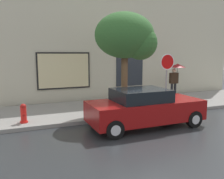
% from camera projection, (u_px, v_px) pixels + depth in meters
% --- Properties ---
extents(ground_plane, '(60.00, 60.00, 0.00)m').
position_uv_depth(ground_plane, '(141.00, 126.00, 9.28)').
color(ground_plane, '#282B2D').
extents(sidewalk, '(20.00, 4.00, 0.15)m').
position_uv_depth(sidewalk, '(111.00, 108.00, 12.01)').
color(sidewalk, gray).
rests_on(sidewalk, ground).
extents(building_facade, '(20.00, 0.67, 7.00)m').
position_uv_depth(building_facade, '(95.00, 41.00, 13.78)').
color(building_facade, beige).
rests_on(building_facade, ground).
extents(parked_car, '(4.38, 1.90, 1.46)m').
position_uv_depth(parked_car, '(144.00, 108.00, 9.08)').
color(parked_car, maroon).
rests_on(parked_car, ground).
extents(fire_hydrant, '(0.30, 0.44, 0.74)m').
position_uv_depth(fire_hydrant, '(24.00, 113.00, 9.10)').
color(fire_hydrant, red).
rests_on(fire_hydrant, sidewalk).
extents(pedestrian_with_umbrella, '(0.96, 0.94, 2.05)m').
position_uv_depth(pedestrian_with_umbrella, '(176.00, 71.00, 14.03)').
color(pedestrian_with_umbrella, black).
rests_on(pedestrian_with_umbrella, sidewalk).
extents(street_tree, '(2.64, 2.25, 4.40)m').
position_uv_depth(street_tree, '(128.00, 38.00, 10.26)').
color(street_tree, '#4C3823').
rests_on(street_tree, sidewalk).
extents(stop_sign, '(0.76, 0.10, 2.62)m').
position_uv_depth(stop_sign, '(167.00, 70.00, 11.21)').
color(stop_sign, gray).
rests_on(stop_sign, sidewalk).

